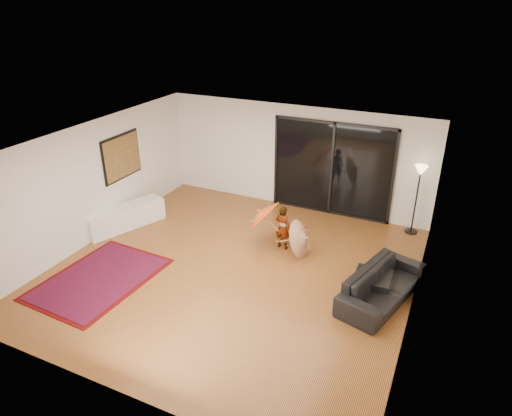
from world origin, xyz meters
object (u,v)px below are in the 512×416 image
Objects in this scene: ottoman at (372,284)px; child at (283,227)px; media_console at (125,217)px; sofa at (382,285)px.

ottoman is 2.36m from child.
child is at bearing 158.49° from ottoman.
sofa is (6.20, -0.31, 0.04)m from media_console.
ottoman is 0.67× the size of child.
child is (3.82, 0.68, 0.24)m from media_console.
media_console is 3.89m from child.
sofa is at bearing 165.75° from child.
child reaches higher than ottoman.
media_console is 1.92× the size of child.
sofa reaches higher than media_console.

